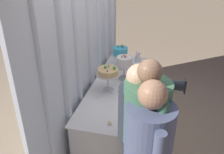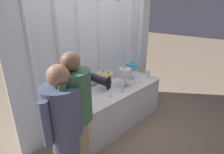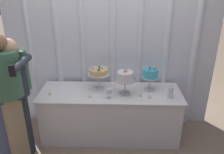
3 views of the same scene
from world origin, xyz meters
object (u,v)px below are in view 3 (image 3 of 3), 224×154
tealight_far_right (150,97)px  tealight_near_left (90,96)px  tealight_near_right (141,96)px  guest_man_dark_suit (9,97)px  cake_display_leftmost (99,72)px  flower_vase (170,92)px  guest_girl_blue_dress (17,95)px  cake_table (110,114)px  wine_glass (109,91)px  tealight_far_left (50,94)px  cake_display_center (125,77)px  cake_display_rightmost (150,74)px

tealight_far_right → tealight_near_left: bearing=179.7°
tealight_near_right → guest_man_dark_suit: guest_man_dark_suit is taller
cake_display_leftmost → tealight_far_right: (0.70, -0.25, -0.25)m
flower_vase → guest_girl_blue_dress: guest_girl_blue_dress is taller
cake_display_leftmost → tealight_near_right: bearing=-19.8°
cake_table → wine_glass: size_ratio=14.16×
cake_display_leftmost → tealight_far_left: bearing=-163.9°
cake_display_center → tealight_far_left: size_ratio=7.27×
cake_display_rightmost → flower_vase: 0.38m
cake_display_center → tealight_far_left: 1.07m
cake_display_center → flower_vase: bearing=-9.2°
cake_display_leftmost → tealight_near_left: 0.37m
guest_man_dark_suit → guest_girl_blue_dress: bearing=55.2°
tealight_near_left → tealight_far_right: tealight_far_right is taller
wine_glass → guest_girl_blue_dress: 1.16m
cake_display_leftmost → cake_table: bearing=-28.6°
cake_display_rightmost → tealight_far_right: bearing=-95.6°
cake_display_rightmost → tealight_far_right: cake_display_rightmost is taller
tealight_far_left → wine_glass: bearing=-5.0°
cake_table → guest_girl_blue_dress: bearing=-159.5°
cake_display_leftmost → cake_display_rightmost: size_ratio=0.95×
cake_display_rightmost → tealight_far_left: bearing=-172.2°
cake_display_center → guest_man_dark_suit: guest_man_dark_suit is taller
cake_table → cake_display_leftmost: (-0.17, 0.09, 0.63)m
wine_glass → tealight_near_left: wine_glass is taller
tealight_far_left → flower_vase: bearing=-1.4°
cake_display_center → guest_man_dark_suit: bearing=-161.8°
cake_table → tealight_near_right: tealight_near_right is taller
tealight_far_right → guest_girl_blue_dress: size_ratio=0.03×
guest_girl_blue_dress → guest_man_dark_suit: size_ratio=0.96×
cake_table → flower_vase: flower_vase is taller
tealight_far_right → wine_glass: bearing=-178.8°
guest_man_dark_suit → cake_display_rightmost: bearing=18.7°
tealight_far_right → flower_vase: bearing=4.4°
flower_vase → tealight_near_left: (-1.08, -0.02, -0.07)m
cake_table → tealight_near_right: bearing=-16.0°
cake_table → cake_display_leftmost: bearing=151.4°
tealight_far_left → guest_man_dark_suit: size_ratio=0.03×
cake_display_center → tealight_near_right: (0.21, -0.08, -0.24)m
cake_table → tealight_near_left: (-0.27, -0.16, 0.37)m
cake_display_rightmost → wine_glass: bearing=-155.2°
guest_man_dark_suit → cake_display_leftmost: bearing=30.0°
flower_vase → guest_man_dark_suit: guest_man_dark_suit is taller
cake_display_rightmost → guest_girl_blue_dress: guest_girl_blue_dress is taller
tealight_near_right → guest_girl_blue_dress: guest_girl_blue_dress is taller
cake_display_leftmost → wine_glass: (0.15, -0.27, -0.16)m
cake_display_rightmost → wine_glass: (-0.57, -0.26, -0.14)m
tealight_near_right → guest_man_dark_suit: 1.67m
flower_vase → tealight_near_left: bearing=-179.1°
cake_display_leftmost → tealight_far_right: size_ratio=7.11×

